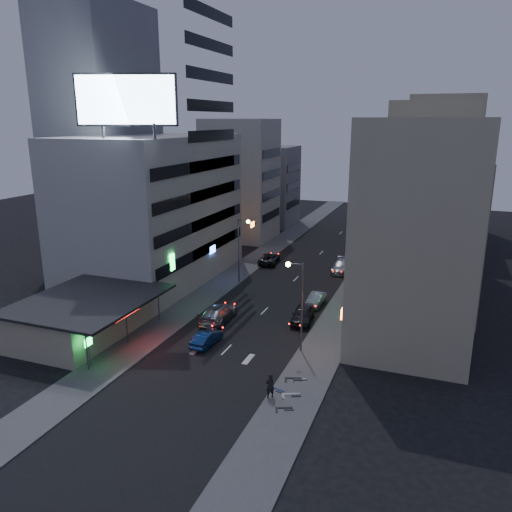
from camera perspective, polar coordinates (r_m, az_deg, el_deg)
The scene contains 29 objects.
ground at distance 42.15m, azimuth -5.66°, elevation -12.84°, with size 180.00×180.00×0.00m, color black.
sidewalk_left at distance 70.69m, azimuth -0.75°, elevation -0.94°, with size 4.00×120.00×0.12m, color #4C4C4F.
sidewalk_right at distance 66.76m, azimuth 12.15°, elevation -2.28°, with size 4.00×120.00×0.12m, color #4C4C4F.
food_court at distance 50.00m, azimuth -19.21°, elevation -6.50°, with size 11.00×13.00×3.88m.
white_building at distance 63.95m, azimuth -11.67°, elevation 5.24°, with size 14.00×24.00×18.00m, color #A9AAA5.
grey_tower at distance 70.70m, azimuth -17.04°, elevation 12.36°, with size 10.00×14.00×34.00m, color gray.
shophouse_near at distance 44.78m, azimuth 17.81°, elevation 1.88°, with size 10.00×11.00×20.00m, color tan.
shophouse_mid at distance 56.42m, azimuth 18.86°, elevation 2.37°, with size 11.00×12.00×16.00m, color tan.
shophouse_far at distance 68.74m, azimuth 19.13°, elevation 7.09°, with size 10.00×14.00×22.00m, color tan.
far_left_a at distance 85.16m, azimuth -1.79°, elevation 8.67°, with size 11.00×10.00×20.00m, color #A9AAA5.
far_left_b at distance 97.68m, azimuth 0.89°, elevation 8.05°, with size 12.00×10.00×15.00m, color gray.
far_right_a at distance 83.86m, azimuth 19.75°, elevation 6.99°, with size 11.00×12.00×18.00m, color tan.
far_right_b at distance 97.47m, azimuth 20.44°, elevation 9.75°, with size 12.00×12.00×24.00m, color tan.
billboard at distance 52.48m, azimuth -14.62°, elevation 16.84°, with size 9.52×3.75×6.20m.
street_lamp_right_near at distance 43.15m, azimuth 4.79°, elevation -4.33°, with size 1.60×0.44×8.02m.
street_lamp_left at distance 61.39m, azimuth -1.68°, elevation 1.67°, with size 1.60×0.44×8.02m.
street_lamp_right_far at distance 75.37m, azimuth 11.99°, elevation 3.90°, with size 1.60×0.44×8.02m.
parked_car_right_near at distance 50.98m, azimuth 5.35°, elevation -6.66°, with size 1.94×4.82×1.64m, color black.
parked_car_right_mid at distance 55.56m, azimuth 6.85°, elevation -4.98°, with size 1.41×4.05×1.33m, color #A6A8AE.
parked_car_left at distance 71.13m, azimuth 1.51°, elevation -0.28°, with size 2.40×5.20×1.44m, color black.
parked_car_right_far at distance 68.17m, azimuth 9.74°, elevation -1.14°, with size 2.21×5.43×1.57m, color #A3A5AB.
road_car_blue at distance 46.13m, azimuth -5.67°, elevation -9.32°, with size 1.40×4.02×1.33m, color navy.
road_car_silver at distance 51.19m, azimuth -4.34°, elevation -6.50°, with size 2.38×5.84×1.70m, color #A8A9B0.
person at distance 37.60m, azimuth 1.61°, elevation -14.59°, with size 0.70×0.46×1.93m, color black.
scooter_black_a at distance 36.80m, azimuth 4.27°, elevation -16.07°, with size 1.87×0.62×1.14m, color black, non-canonical shape.
scooter_silver_a at distance 38.42m, azimuth 5.06°, elevation -14.55°, with size 2.02×0.67×1.24m, color silver, non-canonical shape.
scooter_blue at distance 38.59m, azimuth 3.41°, elevation -14.50°, with size 1.76×0.59×1.08m, color navy, non-canonical shape.
scooter_black_b at distance 40.46m, azimuth 5.30°, elevation -12.93°, with size 2.00×0.67×1.22m, color black, non-canonical shape.
scooter_silver_b at distance 40.50m, azimuth 5.79°, elevation -13.08°, with size 1.64×0.55×1.00m, color #B9BAC2, non-canonical shape.
Camera 1 is at (16.87, -33.15, 19.82)m, focal length 35.00 mm.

